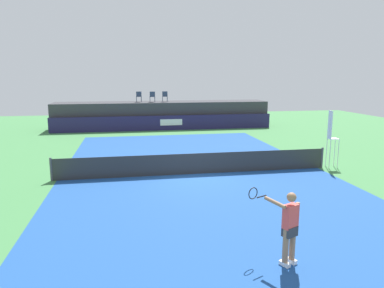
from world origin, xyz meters
TOP-DOWN VIEW (x-y plane):
  - ground_plane at (0.00, 3.00)m, footprint 48.00×48.00m
  - court_inner at (0.00, 0.00)m, footprint 12.00×22.00m
  - sponsor_wall at (0.00, 13.50)m, footprint 18.00×0.22m
  - spectator_platform at (0.00, 15.30)m, footprint 18.00×2.80m
  - spectator_chair_far_left at (-1.96, 15.29)m, footprint 0.44×0.44m
  - spectator_chair_left at (-0.84, 14.95)m, footprint 0.46×0.46m
  - spectator_chair_center at (0.23, 15.16)m, footprint 0.47×0.47m
  - umpire_chair at (6.62, 0.02)m, footprint 0.50×0.50m
  - tennis_net at (0.00, 0.00)m, footprint 12.40×0.02m
  - net_post_near at (-6.20, 0.00)m, footprint 0.10×0.10m
  - net_post_far at (6.20, 0.00)m, footprint 0.10×0.10m
  - tennis_player at (0.64, -8.16)m, footprint 1.04×1.06m
  - tennis_ball at (5.34, 1.11)m, footprint 0.07×0.07m

SIDE VIEW (x-z plane):
  - ground_plane at x=0.00m, z-range 0.00..0.00m
  - court_inner at x=0.00m, z-range 0.00..0.00m
  - tennis_ball at x=5.34m, z-range 0.00..0.07m
  - tennis_net at x=0.00m, z-range 0.00..0.95m
  - net_post_near at x=-6.20m, z-range 0.00..1.00m
  - net_post_far at x=6.20m, z-range 0.00..1.00m
  - sponsor_wall at x=0.00m, z-range 0.00..1.20m
  - tennis_player at x=0.64m, z-range 0.07..1.84m
  - spectator_platform at x=0.00m, z-range 0.00..2.20m
  - umpire_chair at x=6.62m, z-range 0.21..2.97m
  - spectator_chair_far_left at x=-1.96m, z-range 2.25..3.14m
  - spectator_chair_left at x=-0.84m, z-range 2.25..3.14m
  - spectator_chair_center at x=0.23m, z-range 2.25..3.14m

